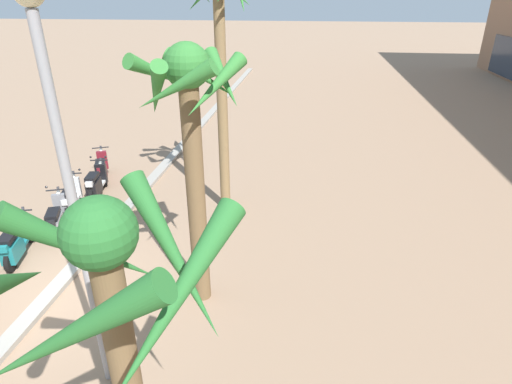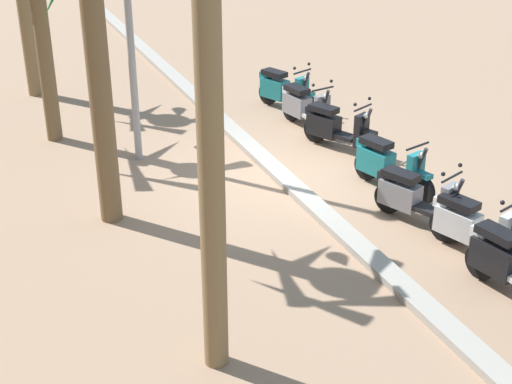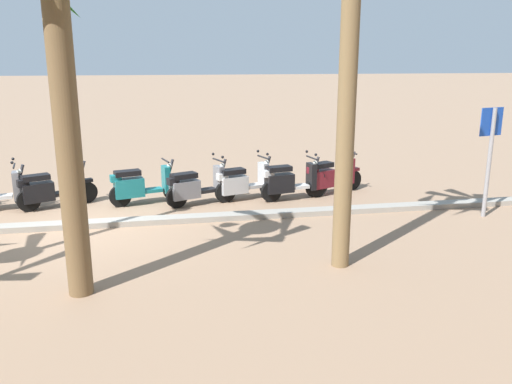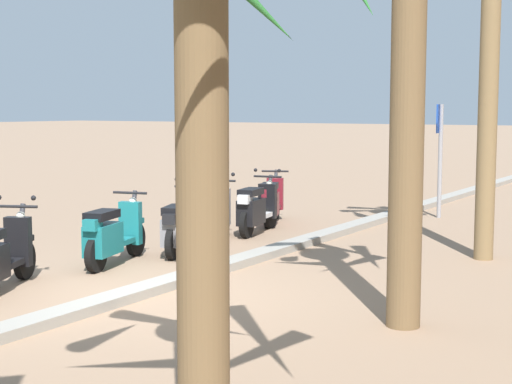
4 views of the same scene
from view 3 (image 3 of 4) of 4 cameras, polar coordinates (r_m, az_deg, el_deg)
ground_plane at (r=11.51m, az=-18.71°, el=-3.65°), size 200.00×200.00×0.00m
curb_strip at (r=11.48m, az=-18.74°, el=-3.38°), size 60.00×0.36×0.12m
scooter_maroon_mid_centre at (r=13.56m, az=8.08°, el=1.67°), size 1.73×0.92×1.04m
scooter_black_mid_front at (r=12.87m, az=3.68°, el=1.14°), size 1.77×0.67×1.17m
scooter_silver_mid_rear at (r=12.87m, az=-1.42°, el=1.06°), size 1.70×0.79×1.17m
scooter_grey_second_in_line at (r=12.51m, az=-6.55°, el=0.57°), size 1.73×0.88×1.17m
scooter_teal_last_in_row at (r=12.77m, az=-12.46°, el=0.67°), size 1.79×0.77×1.04m
scooter_black_lead_nearest at (r=13.06m, az=-21.47°, el=0.28°), size 1.72×0.94×1.17m
crossing_sign at (r=12.37m, az=24.16°, el=4.26°), size 0.59×0.18×2.40m
palm_tree_near_sign at (r=7.69m, az=-20.89°, el=17.21°), size 2.02×2.09×5.26m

